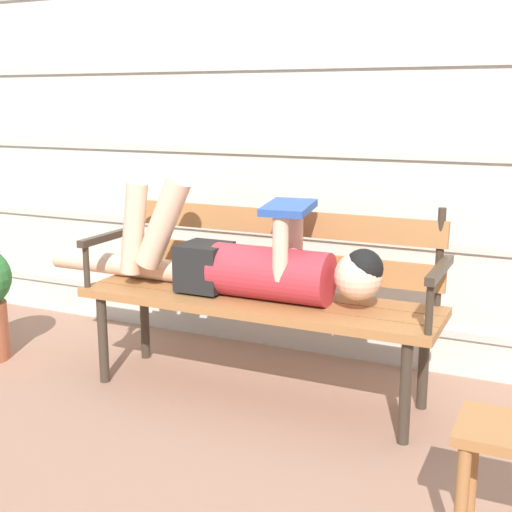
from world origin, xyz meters
TOP-DOWN VIEW (x-y plane):
  - ground_plane at (0.00, 0.00)m, footprint 12.00×12.00m
  - house_siding at (0.00, 0.72)m, footprint 4.06×0.08m
  - park_bench at (0.00, 0.18)m, footprint 1.55×0.44m
  - reclining_person at (-0.07, 0.12)m, footprint 1.65×0.27m

SIDE VIEW (x-z plane):
  - ground_plane at x=0.00m, z-range 0.00..0.00m
  - park_bench at x=0.00m, z-range 0.06..0.90m
  - reclining_person at x=-0.07m, z-range 0.33..0.84m
  - house_siding at x=0.00m, z-range 0.00..2.42m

